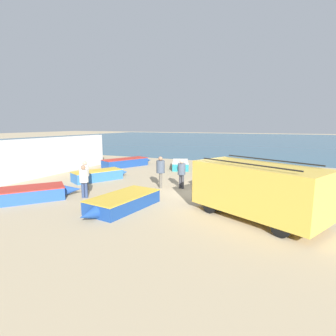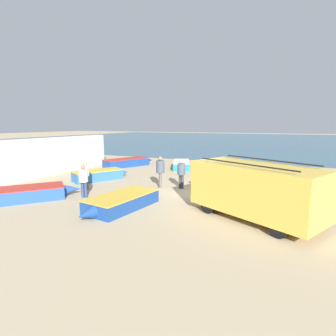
{
  "view_description": "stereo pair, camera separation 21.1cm",
  "coord_description": "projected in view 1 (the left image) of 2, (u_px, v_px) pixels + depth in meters",
  "views": [
    {
      "loc": [
        4.01,
        -13.03,
        3.58
      ],
      "look_at": [
        -2.1,
        1.14,
        1.0
      ],
      "focal_mm": 28.0,
      "sensor_mm": 36.0,
      "label": 1
    },
    {
      "loc": [
        4.2,
        -12.95,
        3.58
      ],
      "look_at": [
        -2.1,
        1.14,
        1.0
      ],
      "focal_mm": 28.0,
      "sensor_mm": 36.0,
      "label": 2
    }
  ],
  "objects": [
    {
      "name": "ground_plane",
      "position": [
        196.0,
        192.0,
        13.96
      ],
      "size": [
        200.0,
        200.0,
        0.0
      ],
      "primitive_type": "plane",
      "color": "tan"
    },
    {
      "name": "sea_water",
      "position": [
        262.0,
        140.0,
        61.06
      ],
      "size": [
        120.0,
        80.0,
        0.01
      ],
      "primitive_type": "cube",
      "color": "#33607A",
      "rests_on": "ground_plane"
    },
    {
      "name": "harbor_wall",
      "position": [
        54.0,
        156.0,
        18.96
      ],
      "size": [
        0.5,
        10.65,
        2.65
      ],
      "primitive_type": "cube",
      "color": "silver",
      "rests_on": "ground_plane"
    },
    {
      "name": "parked_van",
      "position": [
        256.0,
        189.0,
        9.98
      ],
      "size": [
        5.35,
        4.12,
        2.22
      ],
      "rotation": [
        0.0,
        0.0,
        2.66
      ],
      "color": "gold",
      "rests_on": "ground_plane"
    },
    {
      "name": "fishing_rowboat_0",
      "position": [
        221.0,
        177.0,
        16.68
      ],
      "size": [
        2.64,
        5.71,
        0.56
      ],
      "rotation": [
        0.0,
        0.0,
        4.46
      ],
      "color": "#ADA89E",
      "rests_on": "ground_plane"
    },
    {
      "name": "fishing_rowboat_1",
      "position": [
        23.0,
        194.0,
        12.36
      ],
      "size": [
        3.84,
        4.32,
        0.62
      ],
      "rotation": [
        0.0,
        0.0,
        0.88
      ],
      "color": "#234CA3",
      "rests_on": "ground_plane"
    },
    {
      "name": "fishing_rowboat_2",
      "position": [
        122.0,
        202.0,
        11.21
      ],
      "size": [
        2.07,
        4.09,
        0.58
      ],
      "rotation": [
        0.0,
        0.0,
        4.56
      ],
      "color": "navy",
      "rests_on": "ground_plane"
    },
    {
      "name": "fishing_rowboat_3",
      "position": [
        127.0,
        162.0,
        22.55
      ],
      "size": [
        2.92,
        4.67,
        0.68
      ],
      "rotation": [
        0.0,
        0.0,
        1.13
      ],
      "color": "navy",
      "rests_on": "ground_plane"
    },
    {
      "name": "fishing_rowboat_4",
      "position": [
        100.0,
        175.0,
        17.0
      ],
      "size": [
        2.55,
        3.74,
        0.65
      ],
      "rotation": [
        0.0,
        0.0,
        1.09
      ],
      "color": "#2D66AD",
      "rests_on": "ground_plane"
    },
    {
      "name": "fishing_rowboat_5",
      "position": [
        329.0,
        183.0,
        14.82
      ],
      "size": [
        4.76,
        2.31,
        0.59
      ],
      "rotation": [
        0.0,
        0.0,
        2.9
      ],
      "color": "#ADA89E",
      "rests_on": "ground_plane"
    },
    {
      "name": "fishing_rowboat_6",
      "position": [
        180.0,
        165.0,
        21.35
      ],
      "size": [
        2.28,
        3.84,
        0.61
      ],
      "rotation": [
        0.0,
        0.0,
        5.07
      ],
      "color": "#1E757F",
      "rests_on": "ground_plane"
    },
    {
      "name": "fisherman_0",
      "position": [
        84.0,
        178.0,
        12.77
      ],
      "size": [
        0.43,
        0.43,
        1.63
      ],
      "rotation": [
        0.0,
        0.0,
        1.89
      ],
      "color": "navy",
      "rests_on": "ground_plane"
    },
    {
      "name": "fisherman_1",
      "position": [
        161.0,
        169.0,
        14.78
      ],
      "size": [
        0.47,
        0.47,
        1.8
      ],
      "rotation": [
        0.0,
        0.0,
        0.49
      ],
      "color": "#5B564C",
      "rests_on": "ground_plane"
    },
    {
      "name": "fisherman_2",
      "position": [
        85.0,
        173.0,
        14.35
      ],
      "size": [
        0.42,
        0.42,
        1.6
      ],
      "rotation": [
        0.0,
        0.0,
        5.0
      ],
      "color": "#5B564C",
      "rests_on": "ground_plane"
    },
    {
      "name": "fisherman_3",
      "position": [
        182.0,
        171.0,
        14.65
      ],
      "size": [
        0.43,
        0.43,
        1.63
      ],
      "rotation": [
        0.0,
        0.0,
        1.32
      ],
      "color": "#38383D",
      "rests_on": "ground_plane"
    }
  ]
}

